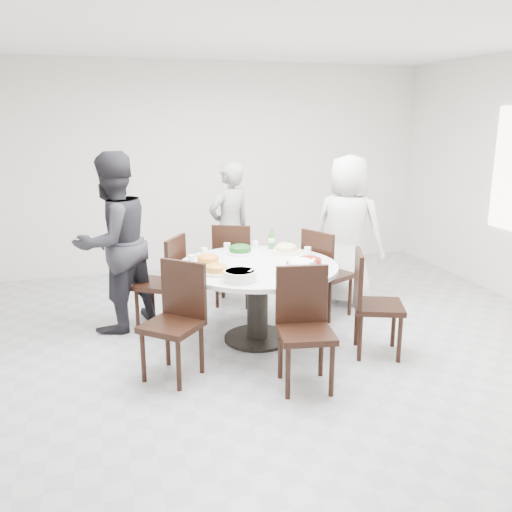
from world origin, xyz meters
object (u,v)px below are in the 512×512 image
object	(u,v)px
soup_bowl	(240,276)
dining_table	(257,303)
diner_left	(113,243)
diner_middle	(230,228)
beverage_bottle	(272,238)
chair_s	(306,331)
chair_sw	(172,323)
chair_nw	(159,282)
chair_se	(379,304)
diner_right	(347,230)
chair_ne	(328,273)
chair_n	(234,263)
rice_bowl	(301,269)

from	to	relation	value
soup_bowl	dining_table	bearing A→B (deg)	57.44
dining_table	diner_left	size ratio (longest dim) A/B	0.85
diner_middle	beverage_bottle	xyz separation A→B (m)	(0.22, -0.93, 0.07)
chair_s	diner_left	distance (m)	2.22
dining_table	chair_s	xyz separation A→B (m)	(0.10, -1.01, 0.10)
chair_sw	chair_nw	bearing A→B (deg)	130.61
beverage_bottle	soup_bowl	bearing A→B (deg)	-120.85
dining_table	chair_se	xyz separation A→B (m)	(0.95, -0.60, 0.10)
chair_se	diner_right	world-z (taller)	diner_right
diner_left	diner_middle	bearing A→B (deg)	173.32
chair_ne	chair_nw	bearing A→B (deg)	58.12
chair_nw	chair_s	size ratio (longest dim) A/B	1.00
chair_n	chair_s	size ratio (longest dim) A/B	1.00
chair_n	chair_sw	world-z (taller)	same
chair_sw	diner_middle	xyz separation A→B (m)	(0.97, 2.05, 0.32)
chair_n	chair_nw	distance (m)	1.02
dining_table	diner_middle	bearing A→B (deg)	86.57
diner_right	soup_bowl	distance (m)	1.98
chair_sw	diner_left	distance (m)	1.36
diner_right	diner_middle	distance (m)	1.39
dining_table	diner_middle	world-z (taller)	diner_middle
chair_n	chair_se	bearing A→B (deg)	142.41
diner_middle	soup_bowl	distance (m)	1.97
chair_n	soup_bowl	xyz separation A→B (m)	(-0.32, -1.51, 0.32)
chair_n	beverage_bottle	xyz separation A→B (m)	(0.27, -0.52, 0.38)
chair_nw	diner_middle	distance (m)	1.34
diner_right	chair_sw	bearing A→B (deg)	76.98
chair_ne	diner_middle	world-z (taller)	diner_middle
chair_sw	beverage_bottle	size ratio (longest dim) A/B	4.37
diner_middle	beverage_bottle	world-z (taller)	diner_middle
dining_table	chair_ne	world-z (taller)	chair_ne
diner_middle	soup_bowl	world-z (taller)	diner_middle
diner_middle	soup_bowl	bearing A→B (deg)	54.73
chair_sw	chair_se	distance (m)	1.83
chair_n	rice_bowl	world-z (taller)	chair_n
chair_ne	diner_middle	xyz separation A→B (m)	(-0.82, 1.06, 0.32)
chair_s	diner_middle	bearing A→B (deg)	99.16
chair_nw	beverage_bottle	world-z (taller)	beverage_bottle
dining_table	soup_bowl	size ratio (longest dim) A/B	5.31
chair_sw	chair_se	world-z (taller)	same
chair_ne	diner_right	size ratio (longest dim) A/B	0.56
dining_table	chair_n	xyz separation A→B (m)	(0.04, 1.07, 0.10)
chair_nw	chair_sw	size ratio (longest dim) A/B	1.00
chair_n	diner_middle	bearing A→B (deg)	-72.73
dining_table	diner_right	xyz separation A→B (m)	(1.28, 0.77, 0.47)
chair_n	diner_right	size ratio (longest dim) A/B	0.56
soup_bowl	beverage_bottle	xyz separation A→B (m)	(0.60, 1.00, 0.07)
diner_left	soup_bowl	size ratio (longest dim) A/B	6.28
chair_nw	chair_s	bearing A→B (deg)	63.26
diner_right	rice_bowl	bearing A→B (deg)	95.57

